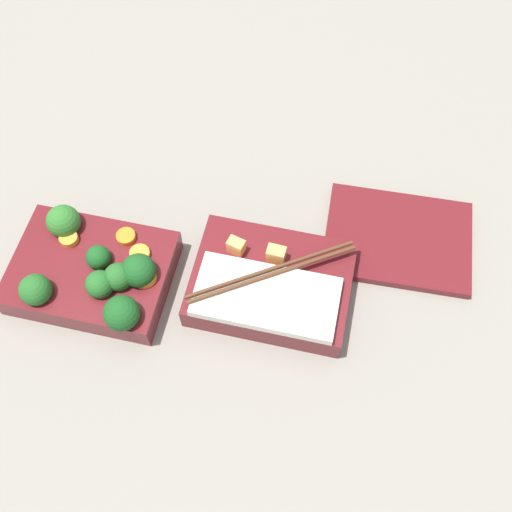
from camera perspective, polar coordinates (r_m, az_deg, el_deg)
The scene contains 4 objects.
ground_plane at distance 0.77m, azimuth -7.24°, elevation -3.17°, with size 3.00×3.00×0.00m, color gray.
bento_tray_vegetable at distance 0.77m, azimuth -15.19°, elevation -1.52°, with size 0.19×0.15×0.07m.
bento_tray_rice at distance 0.74m, azimuth 1.37°, elevation -2.79°, with size 0.19×0.14×0.06m.
bento_lid at distance 0.81m, azimuth 13.35°, elevation 1.61°, with size 0.19×0.14×0.01m, color maroon.
Camera 1 is at (0.17, -0.30, 0.69)m, focal length 42.00 mm.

